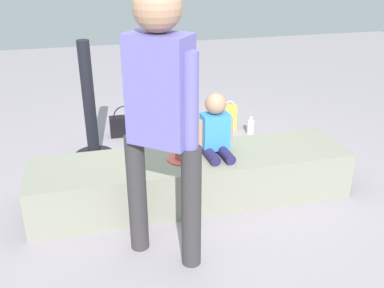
{
  "coord_description": "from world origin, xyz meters",
  "views": [
    {
      "loc": [
        -0.73,
        -2.9,
        1.86
      ],
      "look_at": [
        -0.08,
        -0.3,
        0.62
      ],
      "focal_mm": 40.72,
      "sensor_mm": 36.0,
      "label": 1
    }
  ],
  "objects_px": {
    "cake_plate": "(182,157)",
    "party_cup_red": "(205,146)",
    "cake_box_white": "(143,145)",
    "water_bottle_near_gift": "(216,158)",
    "adult_standing": "(161,108)",
    "gift_bag": "(224,117)",
    "handbag_black_leather": "(125,125)",
    "child_seated": "(216,128)",
    "water_bottle_far_side": "(251,126)"
  },
  "relations": [
    {
      "from": "cake_plate",
      "to": "party_cup_red",
      "type": "relative_size",
      "value": 2.26
    },
    {
      "from": "cake_plate",
      "to": "cake_box_white",
      "type": "bearing_deg",
      "value": 99.65
    },
    {
      "from": "water_bottle_near_gift",
      "to": "adult_standing",
      "type": "bearing_deg",
      "value": -122.16
    },
    {
      "from": "gift_bag",
      "to": "water_bottle_near_gift",
      "type": "relative_size",
      "value": 1.4
    },
    {
      "from": "water_bottle_near_gift",
      "to": "cake_plate",
      "type": "bearing_deg",
      "value": -131.66
    },
    {
      "from": "water_bottle_near_gift",
      "to": "handbag_black_leather",
      "type": "bearing_deg",
      "value": 127.11
    },
    {
      "from": "child_seated",
      "to": "gift_bag",
      "type": "xyz_separation_m",
      "value": [
        0.5,
        1.28,
        -0.44
      ]
    },
    {
      "from": "adult_standing",
      "to": "cake_plate",
      "type": "relative_size",
      "value": 7.53
    },
    {
      "from": "water_bottle_far_side",
      "to": "adult_standing",
      "type": "bearing_deg",
      "value": -126.04
    },
    {
      "from": "party_cup_red",
      "to": "cake_plate",
      "type": "bearing_deg",
      "value": -116.35
    },
    {
      "from": "child_seated",
      "to": "water_bottle_far_side",
      "type": "xyz_separation_m",
      "value": [
        0.73,
        1.09,
        -0.49
      ]
    },
    {
      "from": "handbag_black_leather",
      "to": "party_cup_red",
      "type": "bearing_deg",
      "value": -38.56
    },
    {
      "from": "adult_standing",
      "to": "gift_bag",
      "type": "relative_size",
      "value": 5.23
    },
    {
      "from": "adult_standing",
      "to": "cake_plate",
      "type": "bearing_deg",
      "value": 67.04
    },
    {
      "from": "cake_box_white",
      "to": "water_bottle_near_gift",
      "type": "bearing_deg",
      "value": -41.52
    },
    {
      "from": "party_cup_red",
      "to": "gift_bag",
      "type": "bearing_deg",
      "value": 53.79
    },
    {
      "from": "party_cup_red",
      "to": "adult_standing",
      "type": "bearing_deg",
      "value": -114.97
    },
    {
      "from": "gift_bag",
      "to": "cake_box_white",
      "type": "bearing_deg",
      "value": -160.37
    },
    {
      "from": "water_bottle_far_side",
      "to": "handbag_black_leather",
      "type": "bearing_deg",
      "value": 167.52
    },
    {
      "from": "cake_plate",
      "to": "party_cup_red",
      "type": "height_order",
      "value": "cake_plate"
    },
    {
      "from": "child_seated",
      "to": "party_cup_red",
      "type": "xyz_separation_m",
      "value": [
        0.14,
        0.8,
        -0.53
      ]
    },
    {
      "from": "water_bottle_near_gift",
      "to": "party_cup_red",
      "type": "height_order",
      "value": "water_bottle_near_gift"
    },
    {
      "from": "party_cup_red",
      "to": "cake_box_white",
      "type": "relative_size",
      "value": 0.34
    },
    {
      "from": "party_cup_red",
      "to": "cake_box_white",
      "type": "bearing_deg",
      "value": 166.11
    },
    {
      "from": "adult_standing",
      "to": "party_cup_red",
      "type": "distance_m",
      "value": 1.86
    },
    {
      "from": "cake_plate",
      "to": "handbag_black_leather",
      "type": "xyz_separation_m",
      "value": [
        -0.3,
        1.41,
        -0.27
      ]
    },
    {
      "from": "gift_bag",
      "to": "water_bottle_near_gift",
      "type": "xyz_separation_m",
      "value": [
        -0.35,
        -0.85,
        -0.03
      ]
    },
    {
      "from": "child_seated",
      "to": "adult_standing",
      "type": "bearing_deg",
      "value": -129.48
    },
    {
      "from": "cake_box_white",
      "to": "handbag_black_leather",
      "type": "height_order",
      "value": "handbag_black_leather"
    },
    {
      "from": "adult_standing",
      "to": "cake_box_white",
      "type": "distance_m",
      "value": 1.86
    },
    {
      "from": "child_seated",
      "to": "cake_plate",
      "type": "xyz_separation_m",
      "value": [
        -0.27,
        -0.04,
        -0.19
      ]
    },
    {
      "from": "cake_plate",
      "to": "cake_box_white",
      "type": "xyz_separation_m",
      "value": [
        -0.17,
        0.99,
        -0.33
      ]
    },
    {
      "from": "gift_bag",
      "to": "water_bottle_near_gift",
      "type": "height_order",
      "value": "gift_bag"
    },
    {
      "from": "adult_standing",
      "to": "cake_plate",
      "type": "xyz_separation_m",
      "value": [
        0.25,
        0.6,
        -0.63
      ]
    },
    {
      "from": "water_bottle_far_side",
      "to": "cake_box_white",
      "type": "xyz_separation_m",
      "value": [
        -1.17,
        -0.14,
        -0.03
      ]
    },
    {
      "from": "handbag_black_leather",
      "to": "gift_bag",
      "type": "bearing_deg",
      "value": -4.78
    },
    {
      "from": "adult_standing",
      "to": "gift_bag",
      "type": "xyz_separation_m",
      "value": [
        1.02,
        1.92,
        -0.88
      ]
    },
    {
      "from": "water_bottle_near_gift",
      "to": "party_cup_red",
      "type": "bearing_deg",
      "value": 90.0
    },
    {
      "from": "party_cup_red",
      "to": "cake_box_white",
      "type": "distance_m",
      "value": 0.6
    },
    {
      "from": "adult_standing",
      "to": "water_bottle_far_side",
      "type": "height_order",
      "value": "adult_standing"
    },
    {
      "from": "cake_plate",
      "to": "cake_box_white",
      "type": "relative_size",
      "value": 0.76
    },
    {
      "from": "adult_standing",
      "to": "handbag_black_leather",
      "type": "height_order",
      "value": "adult_standing"
    },
    {
      "from": "water_bottle_far_side",
      "to": "cake_plate",
      "type": "bearing_deg",
      "value": -131.64
    },
    {
      "from": "water_bottle_far_side",
      "to": "handbag_black_leather",
      "type": "distance_m",
      "value": 1.33
    },
    {
      "from": "cake_plate",
      "to": "cake_box_white",
      "type": "height_order",
      "value": "cake_plate"
    },
    {
      "from": "adult_standing",
      "to": "handbag_black_leather",
      "type": "distance_m",
      "value": 2.21
    },
    {
      "from": "gift_bag",
      "to": "water_bottle_far_side",
      "type": "relative_size",
      "value": 1.63
    },
    {
      "from": "cake_plate",
      "to": "handbag_black_leather",
      "type": "distance_m",
      "value": 1.47
    },
    {
      "from": "party_cup_red",
      "to": "handbag_black_leather",
      "type": "distance_m",
      "value": 0.92
    },
    {
      "from": "party_cup_red",
      "to": "water_bottle_far_side",
      "type": "bearing_deg",
      "value": 25.78
    }
  ]
}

